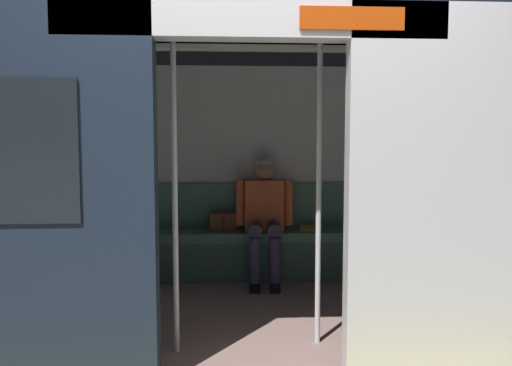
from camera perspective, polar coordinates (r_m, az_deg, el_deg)
name	(u,v)px	position (r m, az deg, el deg)	size (l,w,h in m)	color
train_car	(234,126)	(3.99, -2.43, 6.37)	(6.40, 2.64, 2.23)	silver
bench_seat	(241,242)	(5.05, -1.72, -6.61)	(2.76, 0.44, 0.48)	#4C7566
person_seated	(265,210)	(4.96, 0.96, -2.98)	(0.55, 0.69, 1.20)	#CC5933
handbag	(223,221)	(5.09, -3.64, -4.28)	(0.26, 0.15, 0.17)	brown
book	(308,228)	(5.14, 5.77, -5.00)	(0.15, 0.22, 0.03)	gold
grab_pole_door	(175,191)	(3.26, -9.01, -0.91)	(0.04, 0.04, 2.09)	silver
grab_pole_far	(319,189)	(3.39, 6.99, -0.67)	(0.04, 0.04, 2.09)	silver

